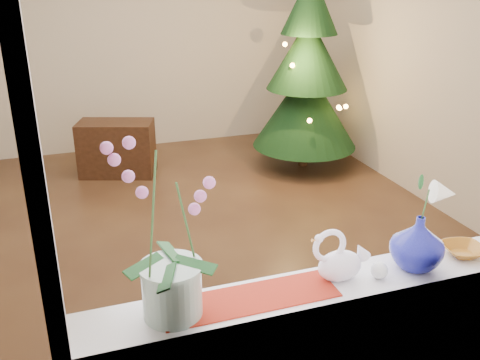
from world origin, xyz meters
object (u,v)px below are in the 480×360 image
object	(u,v)px
swan	(341,255)
xmas_tree	(307,73)
blue_vase	(418,239)
paperweight	(379,270)
side_table	(117,148)
orchid_pot	(169,231)
amber_dish	(464,251)

from	to	relation	value
swan	xmas_tree	distance (m)	3.85
blue_vase	paperweight	distance (m)	0.22
side_table	xmas_tree	bearing A→B (deg)	7.92
paperweight	orchid_pot	bearing A→B (deg)	177.82
orchid_pot	side_table	bearing A→B (deg)	86.81
swan	amber_dish	xyz separation A→B (m)	(0.62, -0.01, -0.09)
orchid_pot	xmas_tree	xyz separation A→B (m)	(2.24, 3.54, -0.22)
blue_vase	amber_dish	world-z (taller)	blue_vase
orchid_pot	xmas_tree	size ratio (longest dim) A/B	0.33
orchid_pot	xmas_tree	bearing A→B (deg)	57.66
paperweight	side_table	bearing A→B (deg)	99.11
paperweight	xmas_tree	xyz separation A→B (m)	(1.38, 3.57, 0.09)
swan	xmas_tree	size ratio (longest dim) A/B	0.12
blue_vase	side_table	xyz separation A→B (m)	(-0.83, 3.95, -0.76)
amber_dish	side_table	size ratio (longest dim) A/B	0.19
side_table	blue_vase	bearing A→B (deg)	-58.94
amber_dish	side_table	distance (m)	4.14
swan	amber_dish	world-z (taller)	swan
amber_dish	side_table	xyz separation A→B (m)	(-1.10, 3.94, -0.65)
swan	blue_vase	distance (m)	0.35
swan	paperweight	size ratio (longest dim) A/B	3.68
amber_dish	xmas_tree	distance (m)	3.65
amber_dish	paperweight	bearing A→B (deg)	-174.85
swan	orchid_pot	bearing A→B (deg)	169.72
blue_vase	orchid_pot	bearing A→B (deg)	179.56
blue_vase	amber_dish	distance (m)	0.29
orchid_pot	paperweight	bearing A→B (deg)	-2.18
orchid_pot	paperweight	world-z (taller)	orchid_pot
blue_vase	xmas_tree	size ratio (longest dim) A/B	0.13
paperweight	xmas_tree	world-z (taller)	xmas_tree
amber_dish	blue_vase	bearing A→B (deg)	-176.38
xmas_tree	blue_vase	bearing A→B (deg)	-108.58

